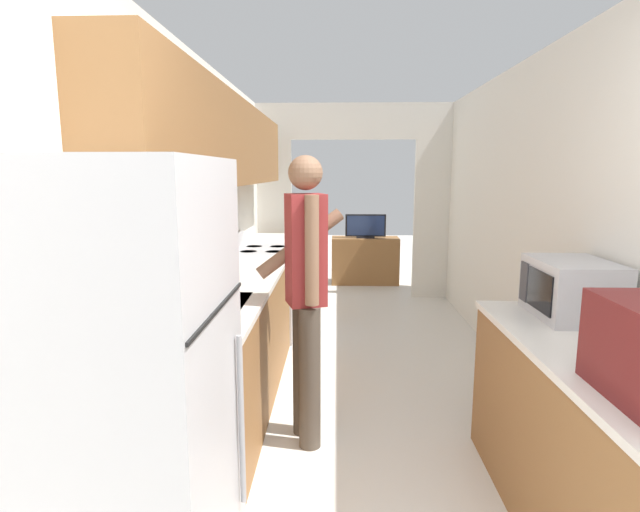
{
  "coord_description": "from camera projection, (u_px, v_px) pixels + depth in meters",
  "views": [
    {
      "loc": [
        -0.2,
        -1.04,
        1.64
      ],
      "look_at": [
        -0.33,
        2.76,
        1.0
      ],
      "focal_mm": 28.0,
      "sensor_mm": 36.0,
      "label": 1
    }
  ],
  "objects": [
    {
      "name": "wall_right",
      "position": [
        572.0,
        235.0,
        3.13
      ],
      "size": [
        0.06,
        7.83,
        2.5
      ],
      "color": "silver",
      "rests_on": "ground_plane"
    },
    {
      "name": "person",
      "position": [
        306.0,
        292.0,
        2.95
      ],
      "size": [
        0.55,
        0.45,
        1.74
      ],
      "rotation": [
        0.0,
        0.0,
        1.87
      ],
      "color": "#4C4238",
      "rests_on": "ground_plane"
    },
    {
      "name": "range_oven",
      "position": [
        264.0,
        291.0,
        5.07
      ],
      "size": [
        0.66,
        0.77,
        1.02
      ],
      "color": "#B7B7BC",
      "rests_on": "ground_plane"
    },
    {
      "name": "refrigerator",
      "position": [
        122.0,
        415.0,
        1.66
      ],
      "size": [
        0.7,
        0.72,
        1.69
      ],
      "color": "#B7B7BC",
      "rests_on": "ground_plane"
    },
    {
      "name": "microwave",
      "position": [
        571.0,
        289.0,
        2.63
      ],
      "size": [
        0.38,
        0.5,
        0.3
      ],
      "color": "#B7B7BC",
      "rests_on": "counter_right"
    },
    {
      "name": "wall_far_with_doorway",
      "position": [
        353.0,
        188.0,
        6.44
      ],
      "size": [
        2.89,
        0.06,
        2.5
      ],
      "color": "silver",
      "rests_on": "ground_plane"
    },
    {
      "name": "counter_left",
      "position": [
        244.0,
        323.0,
        4.02
      ],
      "size": [
        0.62,
        4.31,
        0.88
      ],
      "color": "brown",
      "rests_on": "ground_plane"
    },
    {
      "name": "wall_left",
      "position": [
        198.0,
        189.0,
        3.55
      ],
      "size": [
        0.38,
        7.83,
        2.5
      ],
      "color": "silver",
      "rests_on": "ground_plane"
    },
    {
      "name": "television",
      "position": [
        366.0,
        226.0,
        7.29
      ],
      "size": [
        0.59,
        0.16,
        0.35
      ],
      "color": "black",
      "rests_on": "tv_cabinet"
    },
    {
      "name": "tv_cabinet",
      "position": [
        365.0,
        260.0,
        7.42
      ],
      "size": [
        0.99,
        0.42,
        0.69
      ],
      "color": "brown",
      "rests_on": "ground_plane"
    },
    {
      "name": "counter_right",
      "position": [
        600.0,
        453.0,
        2.16
      ],
      "size": [
        0.62,
        1.8,
        0.88
      ],
      "color": "brown",
      "rests_on": "ground_plane"
    }
  ]
}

